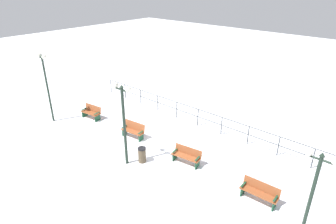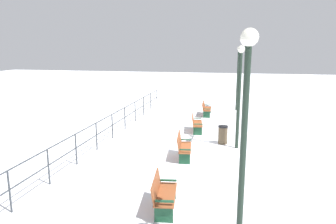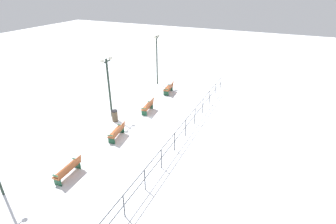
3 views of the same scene
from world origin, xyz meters
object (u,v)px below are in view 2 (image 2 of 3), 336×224
(trash_bin, at_px, (223,135))
(lamppost_far, at_px, (238,67))
(bench_nearest, at_px, (163,194))
(bench_third, at_px, (196,123))
(bench_fourth, at_px, (206,108))
(lamppost_near, at_px, (246,100))
(bench_second, at_px, (183,146))
(lamppost_middle, at_px, (240,80))

(trash_bin, bearing_deg, lamppost_far, 85.62)
(bench_nearest, relative_size, lamppost_far, 0.35)
(bench_third, distance_m, bench_fourth, 3.96)
(bench_fourth, height_order, lamppost_near, lamppost_near)
(bench_third, bearing_deg, lamppost_near, -86.29)
(bench_third, bearing_deg, bench_second, -98.45)
(bench_nearest, relative_size, bench_fourth, 0.92)
(bench_fourth, xyz_separation_m, lamppost_far, (1.86, 2.17, 2.43))
(lamppost_middle, distance_m, trash_bin, 2.60)
(bench_third, relative_size, lamppost_middle, 0.37)
(bench_second, relative_size, lamppost_far, 0.35)
(bench_fourth, bearing_deg, trash_bin, -79.88)
(bench_nearest, height_order, bench_third, bench_nearest)
(trash_bin, bearing_deg, lamppost_near, -85.52)
(bench_nearest, xyz_separation_m, lamppost_far, (1.90, 14.03, 2.43))
(bench_nearest, xyz_separation_m, bench_third, (-0.10, 7.91, -0.01))
(bench_second, xyz_separation_m, lamppost_near, (2.02, -5.54, 2.76))
(bench_nearest, relative_size, lamppost_near, 0.33)
(bench_nearest, distance_m, bench_second, 3.96)
(lamppost_middle, height_order, trash_bin, lamppost_middle)
(bench_third, relative_size, lamppost_far, 0.37)
(bench_fourth, relative_size, lamppost_near, 0.36)
(bench_second, distance_m, bench_third, 3.95)
(lamppost_middle, bearing_deg, bench_nearest, -108.65)
(bench_nearest, bearing_deg, bench_third, 83.26)
(bench_nearest, height_order, bench_second, bench_second)
(bench_third, relative_size, trash_bin, 1.92)
(bench_third, bearing_deg, lamppost_far, 63.65)
(trash_bin, bearing_deg, bench_third, 128.29)
(bench_third, bearing_deg, bench_nearest, -97.49)
(lamppost_middle, bearing_deg, bench_fourth, 106.67)
(lamppost_far, xyz_separation_m, trash_bin, (-0.60, -7.90, -2.47))
(lamppost_near, bearing_deg, bench_fourth, 97.89)
(bench_nearest, distance_m, bench_fourth, 11.87)
(bench_third, relative_size, bench_fourth, 0.97)
(trash_bin, bearing_deg, bench_fourth, 102.37)
(lamppost_middle, relative_size, lamppost_far, 1.00)
(bench_second, bearing_deg, bench_fourth, 81.89)
(bench_second, xyz_separation_m, trash_bin, (1.42, 2.18, -0.06))
(bench_fourth, relative_size, lamppost_middle, 0.38)
(bench_second, relative_size, bench_third, 0.96)
(bench_nearest, distance_m, lamppost_middle, 6.44)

